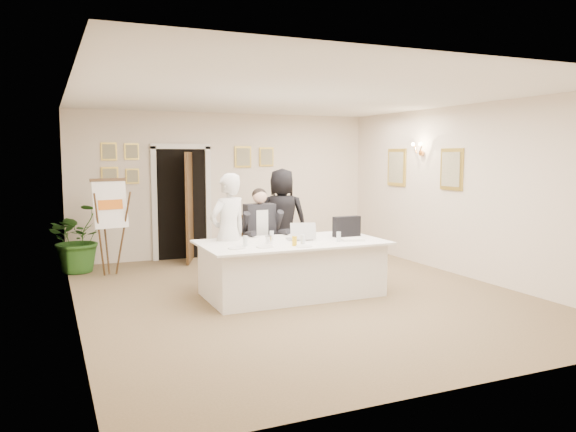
# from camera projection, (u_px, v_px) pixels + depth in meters

# --- Properties ---
(floor) EXTENTS (7.00, 7.00, 0.00)m
(floor) POSITION_uv_depth(u_px,v_px,m) (300.00, 294.00, 8.03)
(floor) COLOR brown
(floor) RESTS_ON ground
(ceiling) EXTENTS (6.00, 7.00, 0.02)m
(ceiling) POSITION_uv_depth(u_px,v_px,m) (300.00, 96.00, 7.73)
(ceiling) COLOR white
(ceiling) RESTS_ON wall_back
(wall_back) EXTENTS (6.00, 0.10, 2.80)m
(wall_back) POSITION_uv_depth(u_px,v_px,m) (226.00, 185.00, 11.07)
(wall_back) COLOR beige
(wall_back) RESTS_ON floor
(wall_front) EXTENTS (6.00, 0.10, 2.80)m
(wall_front) POSITION_uv_depth(u_px,v_px,m) (474.00, 226.00, 4.69)
(wall_front) COLOR beige
(wall_front) RESTS_ON floor
(wall_left) EXTENTS (0.10, 7.00, 2.80)m
(wall_left) POSITION_uv_depth(u_px,v_px,m) (72.00, 205.00, 6.70)
(wall_left) COLOR beige
(wall_left) RESTS_ON floor
(wall_right) EXTENTS (0.10, 7.00, 2.80)m
(wall_right) POSITION_uv_depth(u_px,v_px,m) (468.00, 192.00, 9.07)
(wall_right) COLOR beige
(wall_right) RESTS_ON floor
(doorway) EXTENTS (1.14, 0.86, 2.20)m
(doorway) POSITION_uv_depth(u_px,v_px,m) (184.00, 205.00, 10.60)
(doorway) COLOR black
(doorway) RESTS_ON floor
(pictures_back_wall) EXTENTS (3.40, 0.06, 0.80)m
(pictures_back_wall) POSITION_uv_depth(u_px,v_px,m) (186.00, 162.00, 10.68)
(pictures_back_wall) COLOR gold
(pictures_back_wall) RESTS_ON wall_back
(pictures_right_wall) EXTENTS (0.06, 2.20, 0.80)m
(pictures_right_wall) POSITION_uv_depth(u_px,v_px,m) (422.00, 168.00, 10.11)
(pictures_right_wall) COLOR gold
(pictures_right_wall) RESTS_ON wall_right
(wall_sconce) EXTENTS (0.20, 0.30, 0.24)m
(wall_sconce) POSITION_uv_depth(u_px,v_px,m) (419.00, 149.00, 10.05)
(wall_sconce) COLOR #C6813F
(wall_sconce) RESTS_ON wall_right
(conference_table) EXTENTS (2.59, 1.39, 0.78)m
(conference_table) POSITION_uv_depth(u_px,v_px,m) (292.00, 268.00, 7.97)
(conference_table) COLOR silver
(conference_table) RESTS_ON floor
(seated_man) EXTENTS (0.73, 0.77, 1.49)m
(seated_man) POSITION_uv_depth(u_px,v_px,m) (261.00, 235.00, 8.79)
(seated_man) COLOR black
(seated_man) RESTS_ON floor
(flip_chart) EXTENTS (0.57, 0.40, 1.57)m
(flip_chart) POSITION_uv_depth(u_px,v_px,m) (109.00, 232.00, 9.19)
(flip_chart) COLOR #342110
(flip_chart) RESTS_ON floor
(standing_man) EXTENTS (0.74, 0.63, 1.73)m
(standing_man) POSITION_uv_depth(u_px,v_px,m) (228.00, 234.00, 8.04)
(standing_man) COLOR silver
(standing_man) RESTS_ON floor
(standing_woman) EXTENTS (1.02, 0.88, 1.76)m
(standing_woman) POSITION_uv_depth(u_px,v_px,m) (282.00, 219.00, 9.81)
(standing_woman) COLOR black
(standing_woman) RESTS_ON floor
(potted_palm) EXTENTS (1.32, 1.24, 1.18)m
(potted_palm) POSITION_uv_depth(u_px,v_px,m) (78.00, 238.00, 9.53)
(potted_palm) COLOR #285A1E
(potted_palm) RESTS_ON floor
(laptop) EXTENTS (0.45, 0.46, 0.28)m
(laptop) POSITION_uv_depth(u_px,v_px,m) (299.00, 230.00, 8.08)
(laptop) COLOR #B7BABC
(laptop) RESTS_ON conference_table
(laptop_bag) EXTENTS (0.44, 0.14, 0.30)m
(laptop_bag) POSITION_uv_depth(u_px,v_px,m) (347.00, 226.00, 8.38)
(laptop_bag) COLOR black
(laptop_bag) RESTS_ON conference_table
(paper_stack) EXTENTS (0.35, 0.28, 0.03)m
(paper_stack) POSITION_uv_depth(u_px,v_px,m) (352.00, 239.00, 7.99)
(paper_stack) COLOR white
(paper_stack) RESTS_ON conference_table
(plate_left) EXTENTS (0.28, 0.28, 0.01)m
(plate_left) POSITION_uv_depth(u_px,v_px,m) (237.00, 248.00, 7.30)
(plate_left) COLOR white
(plate_left) RESTS_ON conference_table
(plate_mid) EXTENTS (0.28, 0.28, 0.01)m
(plate_mid) POSITION_uv_depth(u_px,v_px,m) (265.00, 247.00, 7.40)
(plate_mid) COLOR white
(plate_mid) RESTS_ON conference_table
(plate_near) EXTENTS (0.27, 0.27, 0.01)m
(plate_near) POSITION_uv_depth(u_px,v_px,m) (304.00, 246.00, 7.46)
(plate_near) COLOR white
(plate_near) RESTS_ON conference_table
(glass_a) EXTENTS (0.07, 0.07, 0.14)m
(glass_a) POSITION_uv_depth(u_px,v_px,m) (245.00, 241.00, 7.50)
(glass_a) COLOR silver
(glass_a) RESTS_ON conference_table
(glass_b) EXTENTS (0.08, 0.08, 0.14)m
(glass_b) POSITION_uv_depth(u_px,v_px,m) (303.00, 240.00, 7.58)
(glass_b) COLOR silver
(glass_b) RESTS_ON conference_table
(glass_c) EXTENTS (0.07, 0.07, 0.14)m
(glass_c) POSITION_uv_depth(u_px,v_px,m) (339.00, 237.00, 7.89)
(glass_c) COLOR silver
(glass_c) RESTS_ON conference_table
(glass_d) EXTENTS (0.07, 0.07, 0.14)m
(glass_d) POSITION_uv_depth(u_px,v_px,m) (272.00, 236.00, 7.98)
(glass_d) COLOR silver
(glass_d) RESTS_ON conference_table
(oj_glass) EXTENTS (0.09, 0.09, 0.13)m
(oj_glass) POSITION_uv_depth(u_px,v_px,m) (294.00, 241.00, 7.52)
(oj_glass) COLOR gold
(oj_glass) RESTS_ON conference_table
(steel_jug) EXTENTS (0.12, 0.12, 0.11)m
(steel_jug) POSITION_uv_depth(u_px,v_px,m) (269.00, 240.00, 7.69)
(steel_jug) COLOR silver
(steel_jug) RESTS_ON conference_table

